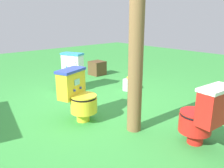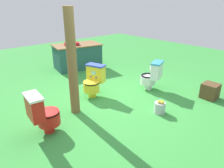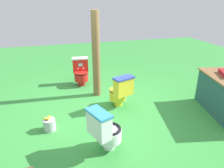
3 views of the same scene
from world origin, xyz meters
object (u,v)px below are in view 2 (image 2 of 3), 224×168
toilet_white (152,75)px  lemon_bucket (160,107)px  vendor_table (77,56)px  small_crate (210,91)px  toilet_red (43,114)px  wooden_post (72,64)px  toilet_yellow (93,81)px

toilet_white → lemon_bucket: toilet_white is taller
vendor_table → small_crate: size_ratio=4.69×
small_crate → lemon_bucket: bearing=166.4°
toilet_red → wooden_post: wooden_post is taller
toilet_red → toilet_white: bearing=94.6°
toilet_yellow → lemon_bucket: bearing=178.5°
toilet_red → lemon_bucket: (1.99, -0.87, -0.25)m
toilet_white → vendor_table: vendor_table is taller
toilet_red → toilet_white: same height
vendor_table → lemon_bucket: 3.61m
lemon_bucket → wooden_post: bearing=136.7°
toilet_white → vendor_table: (-0.38, 2.74, 0.02)m
toilet_red → vendor_table: size_ratio=0.45×
toilet_red → lemon_bucket: 2.19m
toilet_white → vendor_table: bearing=76.5°
toilet_yellow → small_crate: 2.66m
vendor_table → wooden_post: bearing=-123.8°
small_crate → toilet_yellow: bearing=135.8°
toilet_white → wooden_post: bearing=150.0°
toilet_yellow → toilet_white: bearing=-137.0°
toilet_white → wooden_post: wooden_post is taller
lemon_bucket → toilet_white: bearing=46.8°
toilet_yellow → lemon_bucket: toilet_yellow is taller
wooden_post → small_crate: size_ratio=5.82×
vendor_table → wooden_post: (-1.63, -2.43, 0.60)m
toilet_yellow → vendor_table: bearing=-43.1°
vendor_table → lemon_bucket: (-0.41, -3.58, -0.28)m
toilet_white → toilet_red: bearing=158.0°
toilet_yellow → small_crate: size_ratio=2.12×
toilet_yellow → small_crate: bearing=-153.7°
toilet_yellow → toilet_white: size_ratio=1.00×
toilet_red → small_crate: 3.61m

